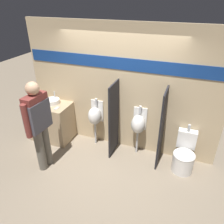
# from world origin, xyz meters

# --- Properties ---
(ground_plane) EXTENTS (16.00, 16.00, 0.00)m
(ground_plane) POSITION_xyz_m (0.00, 0.00, 0.00)
(ground_plane) COLOR gray
(display_wall) EXTENTS (4.16, 0.07, 2.70)m
(display_wall) POSITION_xyz_m (0.00, 0.60, 1.36)
(display_wall) COLOR tan
(display_wall) RESTS_ON ground_plane
(sink_counter) EXTENTS (0.93, 0.62, 0.91)m
(sink_counter) POSITION_xyz_m (-1.56, 0.26, 0.45)
(sink_counter) COLOR tan
(sink_counter) RESTS_ON ground_plane
(sink_basin) EXTENTS (0.33, 0.33, 0.24)m
(sink_basin) POSITION_xyz_m (-1.51, 0.32, 0.96)
(sink_basin) COLOR white
(sink_basin) RESTS_ON sink_counter
(cell_phone) EXTENTS (0.07, 0.14, 0.01)m
(cell_phone) POSITION_xyz_m (-1.28, 0.14, 0.92)
(cell_phone) COLOR #B7B7BC
(cell_phone) RESTS_ON sink_counter
(divider_near_counter) EXTENTS (0.03, 0.56, 1.62)m
(divider_near_counter) POSITION_xyz_m (-0.01, 0.29, 0.81)
(divider_near_counter) COLOR black
(divider_near_counter) RESTS_ON ground_plane
(divider_mid) EXTENTS (0.03, 0.56, 1.62)m
(divider_mid) POSITION_xyz_m (0.99, 0.29, 0.81)
(divider_mid) COLOR black
(divider_mid) RESTS_ON ground_plane
(urinal_near_counter) EXTENTS (0.30, 0.31, 1.10)m
(urinal_near_counter) POSITION_xyz_m (-0.50, 0.42, 0.73)
(urinal_near_counter) COLOR silver
(urinal_near_counter) RESTS_ON ground_plane
(urinal_far) EXTENTS (0.30, 0.31, 1.10)m
(urinal_far) POSITION_xyz_m (0.49, 0.42, 0.73)
(urinal_far) COLOR silver
(urinal_far) RESTS_ON ground_plane
(toilet) EXTENTS (0.42, 0.59, 0.91)m
(toilet) POSITION_xyz_m (1.48, 0.25, 0.30)
(toilet) COLOR white
(toilet) RESTS_ON ground_plane
(person_in_vest) EXTENTS (0.26, 0.64, 1.82)m
(person_in_vest) POSITION_xyz_m (-1.14, -0.65, 1.06)
(person_in_vest) COLOR #666056
(person_in_vest) RESTS_ON ground_plane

